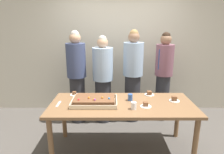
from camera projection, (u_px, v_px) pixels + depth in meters
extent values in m
plane|color=#4C4742|center=(122.00, 149.00, 2.96)|extent=(12.00, 12.00, 0.00)
cube|color=beige|center=(120.00, 41.00, 4.12)|extent=(8.00, 0.12, 3.00)
cube|color=brown|center=(123.00, 105.00, 2.77)|extent=(2.05, 0.88, 0.04)
cylinder|color=brown|center=(52.00, 142.00, 2.53)|extent=(0.07, 0.07, 0.71)
cylinder|color=brown|center=(196.00, 143.00, 2.52)|extent=(0.07, 0.07, 0.71)
cylinder|color=brown|center=(65.00, 117.00, 3.22)|extent=(0.07, 0.07, 0.71)
cylinder|color=brown|center=(178.00, 117.00, 3.22)|extent=(0.07, 0.07, 0.71)
cube|color=beige|center=(95.00, 103.00, 2.76)|extent=(0.64, 0.43, 0.01)
cube|color=beige|center=(94.00, 107.00, 2.55)|extent=(0.64, 0.01, 0.05)
cube|color=beige|center=(97.00, 96.00, 2.96)|extent=(0.64, 0.01, 0.05)
cube|color=beige|center=(73.00, 101.00, 2.76)|extent=(0.01, 0.43, 0.05)
cube|color=beige|center=(117.00, 101.00, 2.75)|extent=(0.01, 0.43, 0.05)
cube|color=brown|center=(95.00, 100.00, 2.75)|extent=(0.57, 0.36, 0.08)
sphere|color=#2D84E0|center=(110.00, 98.00, 2.69)|extent=(0.03, 0.03, 0.03)
sphere|color=orange|center=(90.00, 98.00, 2.72)|extent=(0.03, 0.03, 0.03)
sphere|color=orange|center=(103.00, 98.00, 2.72)|extent=(0.03, 0.03, 0.03)
sphere|color=red|center=(79.00, 99.00, 2.65)|extent=(0.03, 0.03, 0.03)
sphere|color=purple|center=(96.00, 99.00, 2.65)|extent=(0.03, 0.03, 0.03)
sphere|color=orange|center=(95.00, 99.00, 2.66)|extent=(0.03, 0.03, 0.03)
cylinder|color=white|center=(76.00, 95.00, 3.10)|extent=(0.15, 0.15, 0.01)
cube|color=brown|center=(75.00, 93.00, 3.08)|extent=(0.06, 0.06, 0.05)
cylinder|color=white|center=(147.00, 107.00, 2.65)|extent=(0.15, 0.15, 0.01)
cube|color=brown|center=(146.00, 104.00, 2.65)|extent=(0.06, 0.06, 0.06)
cylinder|color=white|center=(150.00, 95.00, 3.09)|extent=(0.15, 0.15, 0.01)
cube|color=brown|center=(150.00, 93.00, 3.07)|extent=(0.07, 0.06, 0.06)
cylinder|color=white|center=(175.00, 101.00, 2.84)|extent=(0.15, 0.15, 0.01)
cube|color=brown|center=(175.00, 99.00, 2.83)|extent=(0.07, 0.06, 0.07)
cylinder|color=#2D5199|center=(131.00, 97.00, 2.86)|extent=(0.07, 0.07, 0.10)
cylinder|color=white|center=(135.00, 106.00, 2.56)|extent=(0.07, 0.07, 0.10)
cube|color=silver|center=(59.00, 104.00, 2.74)|extent=(0.03, 0.20, 0.01)
cylinder|color=#28282D|center=(133.00, 98.00, 3.80)|extent=(0.30, 0.30, 0.91)
cylinder|color=#93ADCC|center=(134.00, 59.00, 3.61)|extent=(0.37, 0.37, 0.62)
sphere|color=#8C664C|center=(135.00, 37.00, 3.50)|extent=(0.21, 0.21, 0.21)
sphere|color=olive|center=(135.00, 34.00, 3.49)|extent=(0.16, 0.16, 0.16)
cylinder|color=#28282D|center=(163.00, 97.00, 3.85)|extent=(0.27, 0.27, 0.90)
cylinder|color=#7A4C5B|center=(166.00, 60.00, 3.65)|extent=(0.34, 0.34, 0.59)
cube|color=navy|center=(160.00, 60.00, 3.55)|extent=(0.04, 0.02, 0.37)
sphere|color=#8C664C|center=(167.00, 39.00, 3.55)|extent=(0.20, 0.20, 0.20)
sphere|color=black|center=(167.00, 36.00, 3.54)|extent=(0.16, 0.16, 0.16)
cylinder|color=#28282D|center=(79.00, 99.00, 3.75)|extent=(0.28, 0.28, 0.90)
cylinder|color=#384266|center=(77.00, 60.00, 3.56)|extent=(0.36, 0.36, 0.62)
sphere|color=tan|center=(76.00, 38.00, 3.45)|extent=(0.20, 0.20, 0.20)
sphere|color=#B2A899|center=(76.00, 35.00, 3.44)|extent=(0.16, 0.16, 0.16)
cylinder|color=#28282D|center=(104.00, 100.00, 3.78)|extent=(0.30, 0.30, 0.84)
cylinder|color=#93ADCC|center=(104.00, 64.00, 3.59)|extent=(0.38, 0.38, 0.60)
sphere|color=tan|center=(103.00, 43.00, 3.49)|extent=(0.20, 0.20, 0.20)
sphere|color=#B2A899|center=(103.00, 40.00, 3.48)|extent=(0.16, 0.16, 0.16)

